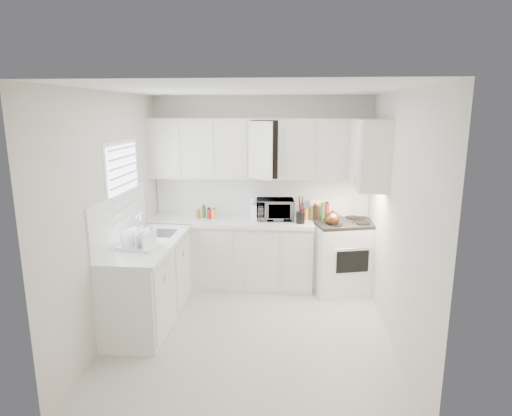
# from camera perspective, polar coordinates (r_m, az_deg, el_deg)

# --- Properties ---
(floor) EXTENTS (3.20, 3.20, 0.00)m
(floor) POSITION_cam_1_polar(r_m,az_deg,el_deg) (5.03, -0.67, -15.84)
(floor) COLOR #B8B4A8
(floor) RESTS_ON ground
(ceiling) EXTENTS (3.20, 3.20, 0.00)m
(ceiling) POSITION_cam_1_polar(r_m,az_deg,el_deg) (4.42, -0.76, 15.26)
(ceiling) COLOR white
(ceiling) RESTS_ON ground
(wall_back) EXTENTS (3.00, 0.00, 3.00)m
(wall_back) POSITION_cam_1_polar(r_m,az_deg,el_deg) (6.11, 0.68, 2.30)
(wall_back) COLOR beige
(wall_back) RESTS_ON ground
(wall_front) EXTENTS (3.00, 0.00, 3.00)m
(wall_front) POSITION_cam_1_polar(r_m,az_deg,el_deg) (3.04, -3.54, -8.60)
(wall_front) COLOR beige
(wall_front) RESTS_ON ground
(wall_left) EXTENTS (0.00, 3.20, 3.20)m
(wall_left) POSITION_cam_1_polar(r_m,az_deg,el_deg) (4.92, -18.38, -0.91)
(wall_left) COLOR beige
(wall_left) RESTS_ON ground
(wall_right) EXTENTS (0.00, 3.20, 3.20)m
(wall_right) POSITION_cam_1_polar(r_m,az_deg,el_deg) (4.66, 17.98, -1.61)
(wall_right) COLOR beige
(wall_right) RESTS_ON ground
(window_blinds) EXTENTS (0.06, 0.96, 1.06)m
(window_blinds) POSITION_cam_1_polar(r_m,az_deg,el_deg) (5.18, -16.88, 2.68)
(window_blinds) COLOR white
(window_blinds) RESTS_ON wall_left
(lower_cabinets_back) EXTENTS (2.22, 0.60, 0.90)m
(lower_cabinets_back) POSITION_cam_1_polar(r_m,az_deg,el_deg) (6.08, -3.23, -6.07)
(lower_cabinets_back) COLOR beige
(lower_cabinets_back) RESTS_ON floor
(lower_cabinets_left) EXTENTS (0.60, 1.60, 0.90)m
(lower_cabinets_left) POSITION_cam_1_polar(r_m,az_deg,el_deg) (5.25, -13.82, -9.52)
(lower_cabinets_left) COLOR beige
(lower_cabinets_left) RESTS_ON floor
(countertop_back) EXTENTS (2.24, 0.64, 0.05)m
(countertop_back) POSITION_cam_1_polar(r_m,az_deg,el_deg) (5.93, -3.30, -1.75)
(countertop_back) COLOR silver
(countertop_back) RESTS_ON lower_cabinets_back
(countertop_left) EXTENTS (0.64, 1.62, 0.05)m
(countertop_left) POSITION_cam_1_polar(r_m,az_deg,el_deg) (5.09, -13.99, -4.57)
(countertop_left) COLOR silver
(countertop_left) RESTS_ON lower_cabinets_left
(backsplash_back) EXTENTS (2.98, 0.02, 0.55)m
(backsplash_back) POSITION_cam_1_polar(r_m,az_deg,el_deg) (6.12, 0.67, 1.59)
(backsplash_back) COLOR silver
(backsplash_back) RESTS_ON wall_back
(backsplash_left) EXTENTS (0.02, 1.60, 0.55)m
(backsplash_left) POSITION_cam_1_polar(r_m,az_deg,el_deg) (5.11, -17.36, -1.20)
(backsplash_left) COLOR silver
(backsplash_left) RESTS_ON wall_left
(upper_cabinets_back) EXTENTS (3.00, 0.33, 0.80)m
(upper_cabinets_back) POSITION_cam_1_polar(r_m,az_deg,el_deg) (5.92, 0.58, 3.92)
(upper_cabinets_back) COLOR beige
(upper_cabinets_back) RESTS_ON wall_back
(upper_cabinets_right) EXTENTS (0.33, 0.90, 0.80)m
(upper_cabinets_right) POSITION_cam_1_polar(r_m,az_deg,el_deg) (5.38, 14.45, 2.63)
(upper_cabinets_right) COLOR beige
(upper_cabinets_right) RESTS_ON wall_right
(sink) EXTENTS (0.42, 0.38, 0.30)m
(sink) POSITION_cam_1_polar(r_m,az_deg,el_deg) (5.37, -12.90, -2.00)
(sink) COLOR gray
(sink) RESTS_ON countertop_left
(stove) EXTENTS (0.94, 0.83, 1.23)m
(stove) POSITION_cam_1_polar(r_m,az_deg,el_deg) (5.98, 11.40, -4.94)
(stove) COLOR white
(stove) RESTS_ON floor
(tea_kettle) EXTENTS (0.27, 0.25, 0.22)m
(tea_kettle) POSITION_cam_1_polar(r_m,az_deg,el_deg) (5.70, 9.98, -1.26)
(tea_kettle) COLOR brown
(tea_kettle) RESTS_ON stove
(frying_pan) EXTENTS (0.36, 0.47, 0.04)m
(frying_pan) POSITION_cam_1_polar(r_m,az_deg,el_deg) (6.07, 13.06, -1.36)
(frying_pan) COLOR black
(frying_pan) RESTS_ON stove
(microwave) EXTENTS (0.52, 0.32, 0.34)m
(microwave) POSITION_cam_1_polar(r_m,az_deg,el_deg) (5.90, 2.51, 0.12)
(microwave) COLOR gray
(microwave) RESTS_ON countertop_back
(rice_cooker) EXTENTS (0.27, 0.27, 0.23)m
(rice_cooker) POSITION_cam_1_polar(r_m,az_deg,el_deg) (5.94, 0.44, -0.29)
(rice_cooker) COLOR white
(rice_cooker) RESTS_ON countertop_back
(paper_towel) EXTENTS (0.12, 0.12, 0.27)m
(paper_towel) POSITION_cam_1_polar(r_m,az_deg,el_deg) (6.08, -0.24, 0.19)
(paper_towel) COLOR white
(paper_towel) RESTS_ON countertop_back
(utensil_crock) EXTENTS (0.15, 0.15, 0.37)m
(utensil_crock) POSITION_cam_1_polar(r_m,az_deg,el_deg) (5.70, 5.87, -0.20)
(utensil_crock) COLOR black
(utensil_crock) RESTS_ON countertop_back
(dish_rack) EXTENTS (0.47, 0.39, 0.23)m
(dish_rack) POSITION_cam_1_polar(r_m,az_deg,el_deg) (4.85, -15.18, -3.78)
(dish_rack) COLOR white
(dish_rack) RESTS_ON countertop_left
(spice_left_0) EXTENTS (0.06, 0.06, 0.13)m
(spice_left_0) POSITION_cam_1_polar(r_m,az_deg,el_deg) (6.11, -7.42, -0.53)
(spice_left_0) COLOR brown
(spice_left_0) RESTS_ON countertop_back
(spice_left_1) EXTENTS (0.06, 0.06, 0.13)m
(spice_left_1) POSITION_cam_1_polar(r_m,az_deg,el_deg) (6.01, -6.89, -0.74)
(spice_left_1) COLOR #336A23
(spice_left_1) RESTS_ON countertop_back
(spice_left_2) EXTENTS (0.06, 0.06, 0.13)m
(spice_left_2) POSITION_cam_1_polar(r_m,az_deg,el_deg) (6.08, -6.04, -0.56)
(spice_left_2) COLOR #AB1625
(spice_left_2) RESTS_ON countertop_back
(spice_left_3) EXTENTS (0.06, 0.06, 0.13)m
(spice_left_3) POSITION_cam_1_polar(r_m,az_deg,el_deg) (5.98, -5.49, -0.77)
(spice_left_3) COLOR orange
(spice_left_3) RESTS_ON countertop_back
(sauce_right_0) EXTENTS (0.06, 0.06, 0.19)m
(sauce_right_0) POSITION_cam_1_polar(r_m,az_deg,el_deg) (6.02, 6.10, -0.42)
(sauce_right_0) COLOR #AB1625
(sauce_right_0) RESTS_ON countertop_back
(sauce_right_1) EXTENTS (0.06, 0.06, 0.19)m
(sauce_right_1) POSITION_cam_1_polar(r_m,az_deg,el_deg) (5.96, 6.64, -0.56)
(sauce_right_1) COLOR orange
(sauce_right_1) RESTS_ON countertop_back
(sauce_right_2) EXTENTS (0.06, 0.06, 0.19)m
(sauce_right_2) POSITION_cam_1_polar(r_m,az_deg,el_deg) (6.02, 7.15, -0.44)
(sauce_right_2) COLOR brown
(sauce_right_2) RESTS_ON countertop_back
(sauce_right_3) EXTENTS (0.06, 0.06, 0.19)m
(sauce_right_3) POSITION_cam_1_polar(r_m,az_deg,el_deg) (5.96, 7.70, -0.58)
(sauce_right_3) COLOR black
(sauce_right_3) RESTS_ON countertop_back
(sauce_right_4) EXTENTS (0.06, 0.06, 0.19)m
(sauce_right_4) POSITION_cam_1_polar(r_m,az_deg,el_deg) (6.03, 8.19, -0.46)
(sauce_right_4) COLOR brown
(sauce_right_4) RESTS_ON countertop_back
(sauce_right_5) EXTENTS (0.06, 0.06, 0.19)m
(sauce_right_5) POSITION_cam_1_polar(r_m,az_deg,el_deg) (5.97, 8.75, -0.60)
(sauce_right_5) COLOR #336A23
(sauce_right_5) RESTS_ON countertop_back
(sauce_right_6) EXTENTS (0.06, 0.06, 0.19)m
(sauce_right_6) POSITION_cam_1_polar(r_m,az_deg,el_deg) (6.03, 9.23, -0.47)
(sauce_right_6) COLOR #AB1625
(sauce_right_6) RESTS_ON countertop_back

